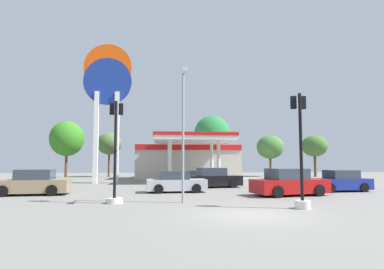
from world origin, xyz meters
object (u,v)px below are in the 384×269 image
at_px(tree_1, 109,144).
at_px(tree_5, 315,146).
at_px(station_pole_sign, 107,93).
at_px(car_3, 33,183).
at_px(traffic_signal_0, 301,165).
at_px(tree_4, 270,147).
at_px(corner_streetlamp, 183,123).
at_px(traffic_signal_1, 115,166).
at_px(tree_2, 172,146).
at_px(tree_0, 67,139).
at_px(tree_3, 212,134).
at_px(car_2, 176,182).
at_px(car_0, 340,182).
at_px(car_4, 289,183).
at_px(car_1, 213,178).

distance_m(tree_1, tree_5, 26.79).
bearing_deg(tree_5, station_pole_sign, -158.20).
xyz_separation_m(station_pole_sign, car_3, (-2.57, -10.18, -7.78)).
bearing_deg(traffic_signal_0, tree_5, 62.95).
bearing_deg(car_3, tree_4, 44.08).
bearing_deg(tree_1, corner_streetlamp, -73.63).
relative_size(traffic_signal_1, corner_streetlamp, 0.78).
relative_size(traffic_signal_0, tree_2, 0.94).
xyz_separation_m(car_3, tree_1, (0.91, 22.20, 3.57)).
xyz_separation_m(station_pole_sign, tree_2, (6.39, 10.68, -4.55)).
height_order(traffic_signal_1, tree_5, tree_5).
height_order(car_3, traffic_signal_0, traffic_signal_0).
bearing_deg(station_pole_sign, tree_0, 120.65).
relative_size(station_pole_sign, tree_1, 2.30).
xyz_separation_m(tree_2, tree_4, (13.06, 0.46, -0.04)).
height_order(tree_0, tree_3, tree_3).
bearing_deg(tree_4, car_2, -123.17).
relative_size(station_pole_sign, car_2, 3.29).
bearing_deg(car_0, traffic_signal_0, -128.73).
relative_size(car_4, tree_0, 0.66).
bearing_deg(station_pole_sign, corner_streetlamp, -67.25).
xyz_separation_m(traffic_signal_1, tree_1, (-4.58, 26.51, 2.47)).
height_order(tree_3, corner_streetlamp, tree_3).
bearing_deg(traffic_signal_0, corner_streetlamp, 156.47).
distance_m(traffic_signal_1, corner_streetlamp, 3.96).
distance_m(tree_2, tree_4, 13.07).
distance_m(car_2, tree_1, 22.94).
height_order(car_0, car_1, car_1).
bearing_deg(car_3, tree_0, 101.26).
bearing_deg(tree_5, car_1, -135.40).
distance_m(car_4, corner_streetlamp, 7.82).
bearing_deg(tree_1, tree_0, -176.50).
bearing_deg(tree_2, tree_4, 2.04).
xyz_separation_m(car_4, tree_3, (-1.26, 21.58, 4.68)).
distance_m(car_4, traffic_signal_0, 5.49).
xyz_separation_m(traffic_signal_1, tree_4, (16.53, 25.63, 2.08)).
height_order(car_3, car_4, car_4).
height_order(tree_5, corner_streetlamp, corner_streetlamp).
bearing_deg(car_2, car_0, -2.16).
xyz_separation_m(tree_5, corner_streetlamp, (-18.81, -24.90, -0.06)).
bearing_deg(tree_3, traffic_signal_1, -109.47).
relative_size(car_2, tree_5, 0.74).
height_order(car_1, tree_1, tree_1).
height_order(car_2, car_3, car_3).
relative_size(station_pole_sign, tree_0, 1.84).
relative_size(tree_1, tree_2, 1.07).
distance_m(traffic_signal_0, tree_1, 31.89).
relative_size(car_3, tree_0, 0.62).
height_order(car_2, tree_1, tree_1).
xyz_separation_m(car_1, traffic_signal_0, (2.09, -11.38, 1.19)).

